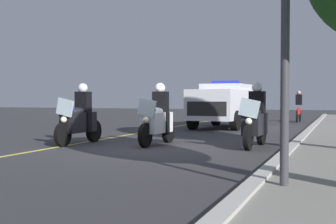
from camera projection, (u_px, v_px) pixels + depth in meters
name	position (u px, v px, depth m)	size (l,w,h in m)	color
ground_plane	(151.00, 148.00, 11.95)	(80.00, 80.00, 0.00)	#333335
curb_strip	(289.00, 151.00, 10.71)	(48.00, 0.24, 0.15)	#B7B5AD
lane_stripe_center	(71.00, 145.00, 12.80)	(48.00, 0.12, 0.01)	#E0D14C
police_motorcycle_lead_left	(79.00, 119.00, 12.96)	(2.14, 0.60, 1.72)	black
police_motorcycle_lead_right	(158.00, 120.00, 12.74)	(2.14, 0.60, 1.72)	black
police_motorcycle_trailing	(255.00, 121.00, 12.09)	(2.14, 0.60, 1.72)	black
police_suv	(225.00, 103.00, 20.06)	(5.00, 2.29, 2.05)	silver
cyclist_background	(299.00, 106.00, 24.75)	(1.76, 0.33, 1.69)	black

